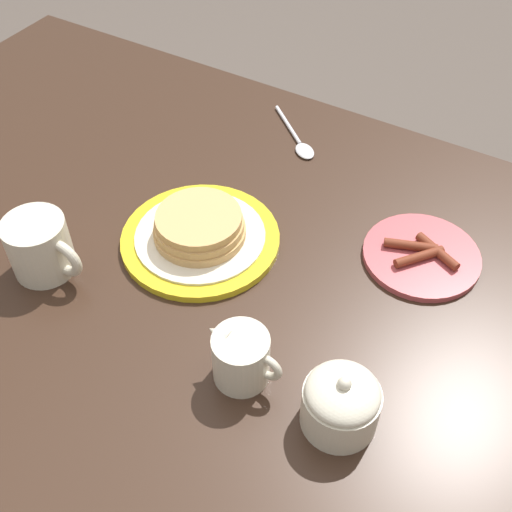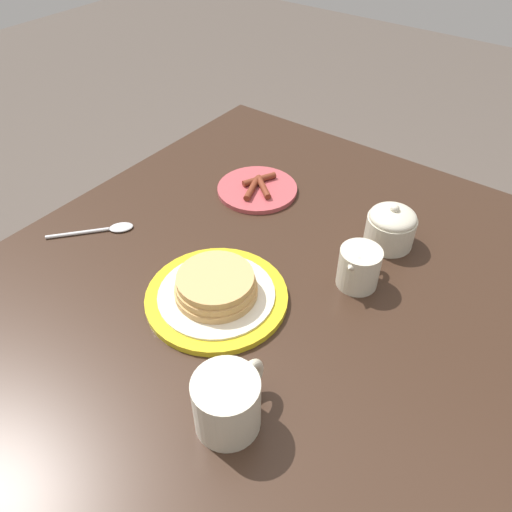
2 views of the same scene
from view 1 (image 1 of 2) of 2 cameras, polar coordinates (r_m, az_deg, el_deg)
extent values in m
plane|color=#51473F|center=(1.61, -5.52, -18.00)|extent=(8.00, 8.00, 0.00)
cube|color=#332116|center=(1.00, -8.46, 0.28)|extent=(1.35, 0.95, 0.03)
cube|color=#332116|center=(1.80, -15.09, 7.57)|extent=(0.07, 0.07, 0.72)
cylinder|color=gold|center=(0.98, -4.96, 1.51)|extent=(0.24, 0.24, 0.01)
cylinder|color=beige|center=(0.98, -4.99, 1.84)|extent=(0.20, 0.20, 0.00)
cylinder|color=tan|center=(0.97, -5.02, 2.20)|extent=(0.14, 0.14, 0.01)
cylinder|color=tan|center=(0.96, -5.07, 2.76)|extent=(0.13, 0.13, 0.01)
cylinder|color=tan|center=(0.95, -5.12, 3.33)|extent=(0.13, 0.13, 0.01)
cylinder|color=#B2474C|center=(0.99, 14.49, 0.02)|extent=(0.17, 0.17, 0.01)
cylinder|color=maroon|center=(0.98, 13.58, 0.91)|extent=(0.08, 0.04, 0.01)
cylinder|color=maroon|center=(0.98, 15.82, 0.40)|extent=(0.08, 0.05, 0.01)
cylinder|color=maroon|center=(0.97, 14.30, -0.08)|extent=(0.06, 0.07, 0.01)
cylinder|color=beige|center=(0.97, -18.70, 0.82)|extent=(0.09, 0.09, 0.09)
torus|color=beige|center=(0.94, -16.77, -0.17)|extent=(0.06, 0.01, 0.06)
cylinder|color=#472819|center=(0.94, -19.24, 2.42)|extent=(0.08, 0.08, 0.00)
cylinder|color=beige|center=(0.80, -1.34, -9.04)|extent=(0.07, 0.07, 0.07)
cone|color=beige|center=(0.79, -3.40, -6.95)|extent=(0.03, 0.03, 0.04)
torus|color=beige|center=(0.79, 0.94, -9.85)|extent=(0.04, 0.01, 0.04)
cylinder|color=beige|center=(0.78, 7.49, -13.19)|extent=(0.09, 0.09, 0.06)
ellipsoid|color=beige|center=(0.75, 7.73, -11.94)|extent=(0.09, 0.09, 0.03)
sphere|color=beige|center=(0.74, 7.87, -11.19)|extent=(0.02, 0.02, 0.02)
cylinder|color=silver|center=(1.21, 2.85, 11.58)|extent=(0.10, 0.08, 0.01)
ellipsoid|color=silver|center=(1.15, 4.35, 9.29)|extent=(0.06, 0.05, 0.01)
camera|label=2|loc=(0.87, -56.21, 24.01)|focal=35.00mm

